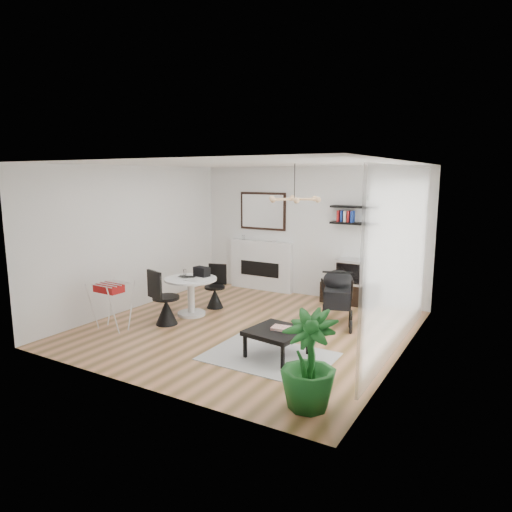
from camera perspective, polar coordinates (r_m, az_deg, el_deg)
The scene contains 25 objects.
floor at distance 7.73m, azimuth -1.14°, elevation -8.98°, with size 5.00×5.00×0.00m, color brown.
ceiling at distance 7.31m, azimuth -1.21°, elevation 11.46°, with size 5.00×5.00×0.00m, color white.
wall_back at distance 9.60m, azimuth 6.63°, elevation 2.97°, with size 5.00×5.00×0.00m, color white.
wall_left at distance 8.95m, azimuth -14.98°, elevation 2.19°, with size 5.00×5.00×0.00m, color white.
wall_right at distance 6.48m, azimuth 18.06°, elevation -0.84°, with size 5.00×5.00×0.00m, color white.
sheer_curtain at distance 6.69m, azimuth 17.59°, elevation -0.48°, with size 0.04×3.60×2.60m, color white.
fireplace at distance 10.12m, azimuth 0.67°, elevation -0.41°, with size 1.50×0.17×2.16m.
shelf_lower at distance 9.10m, azimuth 12.07°, elevation 4.02°, with size 0.90×0.25×0.04m, color black.
shelf_upper at distance 9.08m, azimuth 12.15°, elevation 6.03°, with size 0.90×0.25×0.04m, color black.
pendant_lamp at distance 7.25m, azimuth 4.82°, elevation 7.09°, with size 0.90×0.90×0.10m, color tan, non-canonical shape.
tv_console at distance 9.28m, azimuth 11.62°, elevation -4.60°, with size 1.11×0.39×0.42m, color black.
crt_tv at distance 9.16m, azimuth 11.88°, elevation -1.88°, with size 0.56×0.49×0.49m.
dining_table at distance 8.38m, azimuth -8.13°, elevation -4.33°, with size 0.94×0.94×0.69m.
laptop at distance 8.34m, azimuth -8.75°, elevation -2.66°, with size 0.32×0.20×0.02m, color black.
black_bag at distance 8.44m, azimuth -6.80°, elevation -1.95°, with size 0.29×0.17×0.17m, color black.
newspaper at distance 8.18m, azimuth -7.65°, elevation -2.94°, with size 0.33×0.27×0.01m, color silver.
drinking_glass at distance 8.60m, azimuth -8.89°, elevation -2.02°, with size 0.06×0.06×0.10m, color white.
chair_far at distance 8.85m, azimuth -5.13°, elevation -4.78°, with size 0.42×0.44×0.83m.
chair_near at distance 7.97m, azimuth -11.28°, elevation -6.29°, with size 0.50×0.51×0.96m.
drying_rack at distance 7.91m, azimuth -17.56°, elevation -5.84°, with size 0.54×0.51×0.80m.
stroller at distance 7.87m, azimuth 10.14°, elevation -5.38°, with size 0.76×0.95×1.05m.
rug at distance 6.57m, azimuth 1.62°, elevation -12.44°, with size 1.74×1.26×0.01m, color #A9A9A9.
coffee_table at distance 6.47m, azimuth 2.63°, elevation -9.55°, with size 0.83×0.83×0.38m.
magazines at distance 6.47m, azimuth 3.14°, elevation -8.98°, with size 0.25×0.20×0.04m, color #BD432F.
potted_plant at distance 5.08m, azimuth 6.60°, elevation -12.83°, with size 0.61×0.61×1.10m, color #1B6021.
Camera 1 is at (3.81, -6.24, 2.51)m, focal length 32.00 mm.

